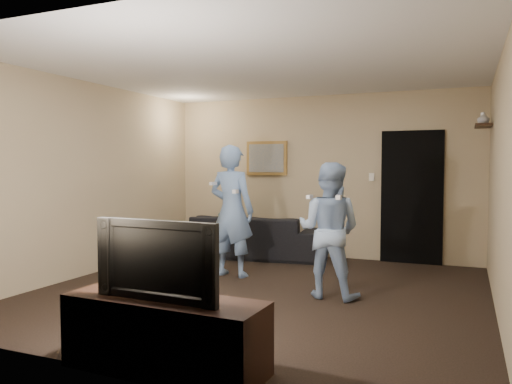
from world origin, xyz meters
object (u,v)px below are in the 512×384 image
at_px(sofa, 250,236).
at_px(tv_console, 165,335).
at_px(wii_player_left, 232,211).
at_px(television, 164,259).
at_px(wii_player_right, 329,230).

xyz_separation_m(sofa, tv_console, (1.23, -4.36, -0.08)).
bearing_deg(sofa, wii_player_left, 97.22).
xyz_separation_m(sofa, television, (1.23, -4.36, 0.47)).
relative_size(sofa, television, 2.30).
bearing_deg(wii_player_left, wii_player_right, -20.41).
distance_m(tv_console, wii_player_left, 3.15).
bearing_deg(tv_console, television, 2.00).
bearing_deg(tv_console, sofa, 107.72).
xyz_separation_m(tv_console, wii_player_left, (-0.88, 2.96, 0.62)).
bearing_deg(wii_player_left, tv_console, -73.40).
relative_size(television, wii_player_right, 0.66).
bearing_deg(television, tv_console, -178.00).
bearing_deg(wii_player_right, sofa, 132.99).
bearing_deg(wii_player_right, television, -103.66).
height_order(tv_console, wii_player_right, wii_player_right).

